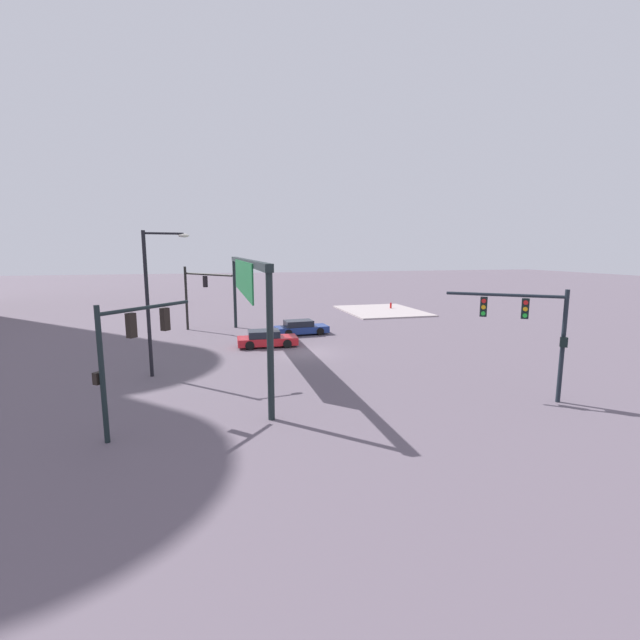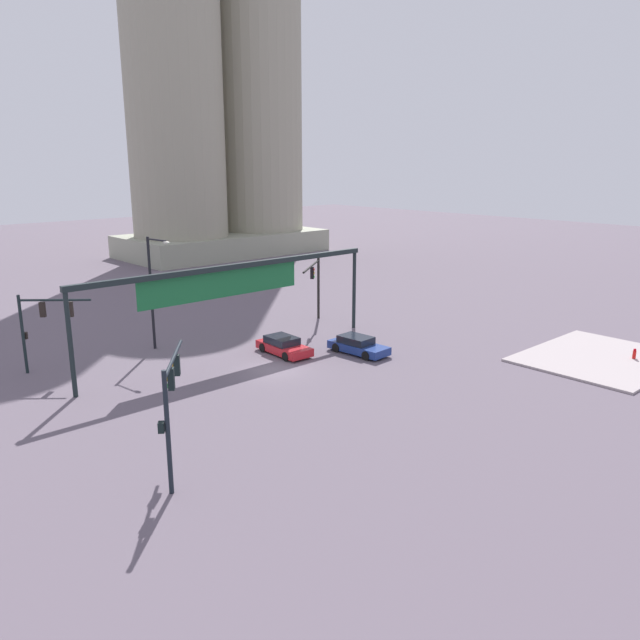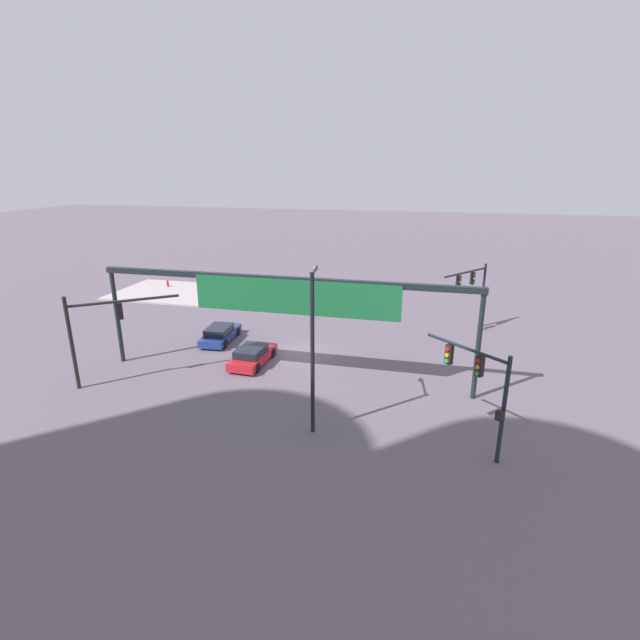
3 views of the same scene
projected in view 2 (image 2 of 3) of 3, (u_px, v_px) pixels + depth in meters
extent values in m
plane|color=#5F535F|center=(274.00, 370.00, 40.08)|extent=(226.93, 226.93, 0.00)
cube|color=#AB9E9E|center=(600.00, 358.00, 42.29)|extent=(10.85, 8.60, 0.15)
cylinder|color=black|center=(23.00, 335.00, 38.83)|extent=(0.19, 0.19, 5.09)
cylinder|color=black|center=(55.00, 300.00, 38.34)|extent=(3.45, 2.99, 0.14)
cube|color=black|center=(43.00, 310.00, 38.47)|extent=(0.41, 0.41, 0.95)
cylinder|color=red|center=(43.00, 304.00, 38.55)|extent=(0.19, 0.18, 0.20)
cylinder|color=orange|center=(44.00, 309.00, 38.63)|extent=(0.19, 0.18, 0.20)
cylinder|color=green|center=(44.00, 314.00, 38.70)|extent=(0.19, 0.18, 0.20)
cube|color=black|center=(70.00, 309.00, 38.52)|extent=(0.41, 0.41, 0.95)
cylinder|color=red|center=(71.00, 304.00, 38.60)|extent=(0.19, 0.18, 0.20)
cylinder|color=orange|center=(71.00, 309.00, 38.68)|extent=(0.19, 0.18, 0.20)
cylinder|color=green|center=(72.00, 314.00, 38.75)|extent=(0.19, 0.18, 0.20)
cube|color=black|center=(25.00, 336.00, 39.09)|extent=(0.38, 0.38, 0.44)
cylinder|color=black|center=(168.00, 433.00, 24.53)|extent=(0.20, 0.20, 5.25)
cylinder|color=black|center=(173.00, 358.00, 26.48)|extent=(3.26, 4.26, 0.15)
cube|color=black|center=(171.00, 379.00, 25.72)|extent=(0.40, 0.41, 0.95)
cylinder|color=red|center=(167.00, 372.00, 25.63)|extent=(0.17, 0.20, 0.20)
cylinder|color=orange|center=(167.00, 379.00, 25.70)|extent=(0.17, 0.20, 0.20)
cylinder|color=green|center=(168.00, 386.00, 25.78)|extent=(0.17, 0.20, 0.20)
cube|color=black|center=(177.00, 365.00, 27.47)|extent=(0.40, 0.41, 0.95)
cylinder|color=red|center=(173.00, 359.00, 27.38)|extent=(0.17, 0.20, 0.20)
cylinder|color=orange|center=(173.00, 365.00, 27.45)|extent=(0.17, 0.20, 0.20)
cylinder|color=green|center=(174.00, 372.00, 27.53)|extent=(0.17, 0.20, 0.20)
cube|color=black|center=(161.00, 427.00, 24.44)|extent=(0.37, 0.38, 0.44)
cylinder|color=black|center=(318.00, 286.00, 52.61)|extent=(0.22, 0.22, 5.62)
cylinder|color=black|center=(311.00, 266.00, 49.12)|extent=(5.02, 3.88, 0.16)
cube|color=black|center=(312.00, 273.00, 49.57)|extent=(0.41, 0.40, 0.95)
cylinder|color=red|center=(314.00, 269.00, 49.46)|extent=(0.20, 0.17, 0.20)
cylinder|color=orange|center=(314.00, 273.00, 49.54)|extent=(0.20, 0.17, 0.20)
cylinder|color=green|center=(314.00, 277.00, 49.61)|extent=(0.20, 0.17, 0.20)
cylinder|color=black|center=(151.00, 294.00, 43.67)|extent=(0.20, 0.20, 8.05)
cylinder|color=black|center=(157.00, 240.00, 42.07)|extent=(0.41, 2.06, 0.12)
ellipsoid|color=silver|center=(166.00, 243.00, 41.46)|extent=(0.38, 0.64, 0.20)
cylinder|color=black|center=(71.00, 346.00, 34.72)|extent=(0.28, 0.28, 6.11)
cylinder|color=black|center=(354.00, 291.00, 49.53)|extent=(0.28, 0.28, 6.11)
cube|color=black|center=(236.00, 266.00, 41.33)|extent=(23.06, 0.35, 0.35)
cube|color=#186434|center=(223.00, 282.00, 41.12)|extent=(12.34, 0.08, 2.06)
cube|color=gray|center=(224.00, 243.00, 90.29)|extent=(28.37, 14.74, 3.09)
cylinder|color=gray|center=(172.00, 50.00, 79.54)|extent=(12.74, 12.74, 47.70)
cylinder|color=gray|center=(257.00, 61.00, 88.45)|extent=(12.74, 12.74, 47.70)
cube|color=red|center=(284.00, 348.00, 43.26)|extent=(2.02, 4.41, 0.55)
cube|color=black|center=(282.00, 340.00, 43.32)|extent=(1.71, 2.32, 0.50)
cylinder|color=black|center=(306.00, 352.00, 42.83)|extent=(0.24, 0.65, 0.64)
cylinder|color=black|center=(286.00, 356.00, 41.75)|extent=(0.24, 0.65, 0.64)
cylinder|color=black|center=(283.00, 343.00, 44.82)|extent=(0.24, 0.65, 0.64)
cylinder|color=black|center=(263.00, 348.00, 43.74)|extent=(0.24, 0.65, 0.64)
cube|color=navy|center=(359.00, 347.00, 43.38)|extent=(2.08, 4.52, 0.55)
cube|color=black|center=(356.00, 340.00, 43.42)|extent=(1.72, 2.39, 0.50)
cylinder|color=black|center=(381.00, 350.00, 43.08)|extent=(0.26, 0.65, 0.64)
cylinder|color=black|center=(366.00, 356.00, 41.91)|extent=(0.26, 0.65, 0.64)
cylinder|color=black|center=(352.00, 343.00, 44.90)|extent=(0.26, 0.65, 0.64)
cylinder|color=black|center=(336.00, 348.00, 43.74)|extent=(0.26, 0.65, 0.64)
cylinder|color=red|center=(634.00, 355.00, 41.80)|extent=(0.22, 0.22, 0.55)
sphere|color=red|center=(635.00, 350.00, 41.72)|extent=(0.18, 0.18, 0.18)
cylinder|color=red|center=(635.00, 354.00, 41.90)|extent=(0.12, 0.10, 0.10)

